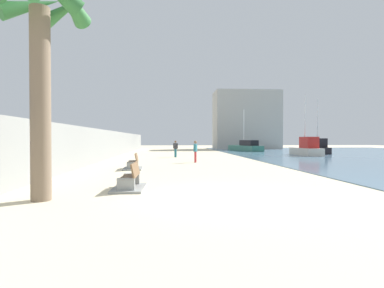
% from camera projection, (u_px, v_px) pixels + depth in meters
% --- Properties ---
extents(ground_plane, '(120.00, 120.00, 0.00)m').
position_uv_depth(ground_plane, '(186.00, 159.00, 27.50)').
color(ground_plane, beige).
extents(seawall, '(0.80, 64.00, 2.65)m').
position_uv_depth(seawall, '(103.00, 145.00, 26.91)').
color(seawall, gray).
rests_on(seawall, ground).
extents(palm_tree, '(2.95, 3.01, 6.88)m').
position_uv_depth(palm_tree, '(39.00, 34.00, 8.84)').
color(palm_tree, '#7A6651').
rests_on(palm_tree, ground).
extents(bench_near, '(1.14, 2.12, 0.98)m').
position_uv_depth(bench_near, '(130.00, 183.00, 11.00)').
color(bench_near, gray).
rests_on(bench_near, ground).
extents(bench_far, '(1.21, 2.16, 0.98)m').
position_uv_depth(bench_far, '(133.00, 165.00, 18.33)').
color(bench_far, gray).
rests_on(bench_far, ground).
extents(person_walking, '(0.48, 0.31, 1.69)m').
position_uv_depth(person_walking, '(175.00, 148.00, 30.31)').
color(person_walking, teal).
rests_on(person_walking, ground).
extents(person_standing, '(0.32, 0.47, 1.72)m').
position_uv_depth(person_standing, '(195.00, 150.00, 23.44)').
color(person_standing, '#B22D33').
rests_on(person_standing, ground).
extents(boat_far_left, '(1.81, 4.86, 6.79)m').
position_uv_depth(boat_far_left, '(307.00, 149.00, 32.96)').
color(boat_far_left, beige).
rests_on(boat_far_left, water_bay).
extents(boat_outer, '(3.16, 6.92, 7.04)m').
position_uv_depth(boat_outer, '(318.00, 148.00, 37.84)').
color(boat_outer, black).
rests_on(boat_outer, water_bay).
extents(boat_distant, '(3.83, 7.85, 6.37)m').
position_uv_depth(boat_distant, '(246.00, 147.00, 45.31)').
color(boat_distant, '#337060').
rests_on(boat_distant, water_bay).
extents(harbor_building, '(12.00, 6.00, 10.80)m').
position_uv_depth(harbor_building, '(246.00, 120.00, 56.33)').
color(harbor_building, '#ADAAA3').
rests_on(harbor_building, ground).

